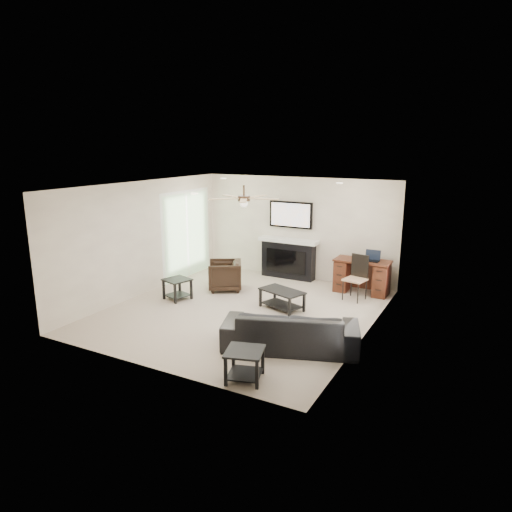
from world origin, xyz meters
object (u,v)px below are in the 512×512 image
(fireplace_unit, at_px, (288,240))
(desk, at_px, (362,276))
(armchair, at_px, (225,275))
(coffee_table, at_px, (282,300))
(sofa, at_px, (291,330))

(fireplace_unit, relative_size, desk, 1.57)
(armchair, relative_size, coffee_table, 0.83)
(coffee_table, distance_m, desk, 2.14)
(fireplace_unit, bearing_deg, sofa, -65.12)
(armchair, xyz_separation_m, fireplace_unit, (0.88, 1.57, 0.62))
(desk, bearing_deg, coffee_table, -121.94)
(fireplace_unit, xyz_separation_m, desk, (1.95, -0.31, -0.57))
(fireplace_unit, height_order, desk, fireplace_unit)
(armchair, bearing_deg, coffee_table, 41.49)
(sofa, relative_size, fireplace_unit, 1.15)
(sofa, xyz_separation_m, armchair, (-2.60, 2.15, 0.02))
(sofa, height_order, armchair, armchair)
(sofa, xyz_separation_m, fireplace_unit, (-1.72, 3.72, 0.64))
(sofa, relative_size, desk, 1.80)
(coffee_table, distance_m, fireplace_unit, 2.39)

